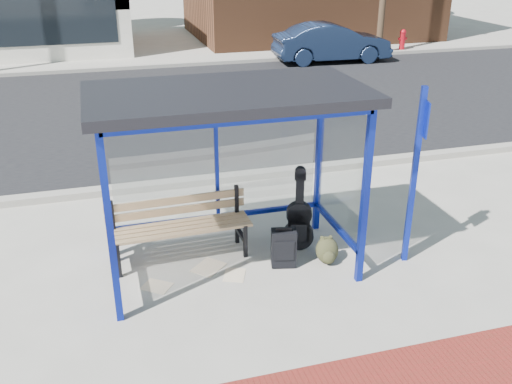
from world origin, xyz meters
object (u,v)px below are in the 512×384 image
object	(u,v)px
backpack	(327,251)
fire_hydrant	(403,39)
bench	(179,224)
suitcase	(284,248)
parked_car	(332,43)
guitar_bag	(299,221)

from	to	relation	value
backpack	fire_hydrant	bearing A→B (deg)	65.59
bench	suitcase	distance (m)	1.45
suitcase	backpack	distance (m)	0.60
parked_car	fire_hydrant	world-z (taller)	parked_car
parked_car	fire_hydrant	distance (m)	3.86
suitcase	fire_hydrant	size ratio (longest dim) A/B	0.72
suitcase	parked_car	bearing A→B (deg)	77.41
suitcase	bench	bearing A→B (deg)	167.44
backpack	fire_hydrant	xyz separation A→B (m)	(8.94, 14.07, 0.25)
guitar_bag	fire_hydrant	world-z (taller)	guitar_bag
suitcase	backpack	xyz separation A→B (m)	(0.59, -0.09, -0.09)
bench	parked_car	xyz separation A→B (m)	(7.24, 11.94, 0.15)
backpack	parked_car	distance (m)	13.74
bench	guitar_bag	world-z (taller)	guitar_bag
fire_hydrant	suitcase	bearing A→B (deg)	-124.30
backpack	fire_hydrant	distance (m)	16.67
suitcase	backpack	world-z (taller)	suitcase
guitar_bag	fire_hydrant	bearing A→B (deg)	74.30
bench	parked_car	size ratio (longest dim) A/B	0.48
bench	suitcase	xyz separation A→B (m)	(1.29, -0.61, -0.25)
bench	guitar_bag	distance (m)	1.65
bench	guitar_bag	bearing A→B (deg)	-9.70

